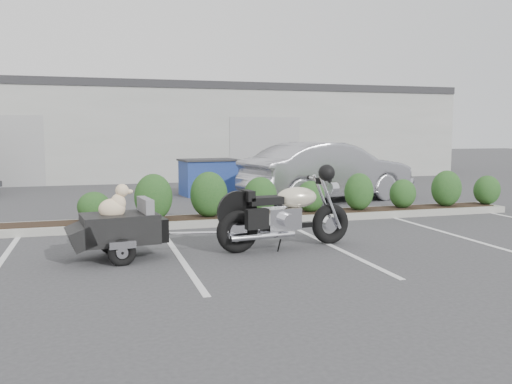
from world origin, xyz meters
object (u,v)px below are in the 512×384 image
object	(u,v)px
motorcycle	(286,215)
dumpster	(208,177)
pet_trailer	(119,227)
sedan	(328,172)

from	to	relation	value
motorcycle	dumpster	size ratio (longest dim) A/B	1.36
pet_trailer	sedan	xyz separation A→B (m)	(6.14, 5.70, 0.34)
motorcycle	sedan	world-z (taller)	sedan
motorcycle	sedan	bearing A→B (deg)	52.04
motorcycle	dumpster	distance (m)	8.16
sedan	dumpster	size ratio (longest dim) A/B	2.77
motorcycle	pet_trailer	size ratio (longest dim) A/B	1.24
motorcycle	pet_trailer	xyz separation A→B (m)	(-2.79, 0.02, -0.07)
motorcycle	sedan	size ratio (longest dim) A/B	0.49
motorcycle	dumpster	bearing A→B (deg)	80.16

